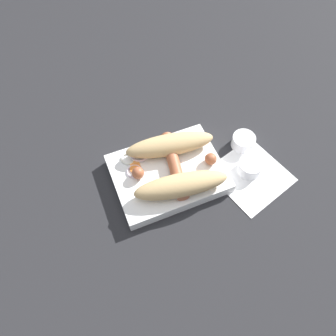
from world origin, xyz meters
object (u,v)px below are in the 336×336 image
Objects in this scene: condiment_cup_near at (250,167)px; condiment_cup_far at (243,142)px; food_tray at (168,174)px; bread_roll at (175,164)px; sausage at (175,166)px.

condiment_cup_near is 0.07m from condiment_cup_far.
food_tray is 4.43× the size of condiment_cup_far.
bread_roll is 4.08× the size of condiment_cup_far.
bread_roll is 4.08× the size of condiment_cup_near.
condiment_cup_near is (0.16, -0.05, -0.03)m from sausage.
sausage is (-0.00, 0.00, -0.01)m from bread_roll.
sausage is (0.01, -0.00, 0.03)m from food_tray.
sausage reaches higher than food_tray.
sausage is 0.17m from condiment_cup_near.
bread_roll reaches higher than sausage.
food_tray is at bearing -176.12° from condiment_cup_far.
bread_roll is 0.17m from condiment_cup_near.
sausage is at bearing 104.95° from bread_roll.
food_tray is 0.19m from condiment_cup_near.
condiment_cup_near is at bearing -17.15° from bread_roll.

